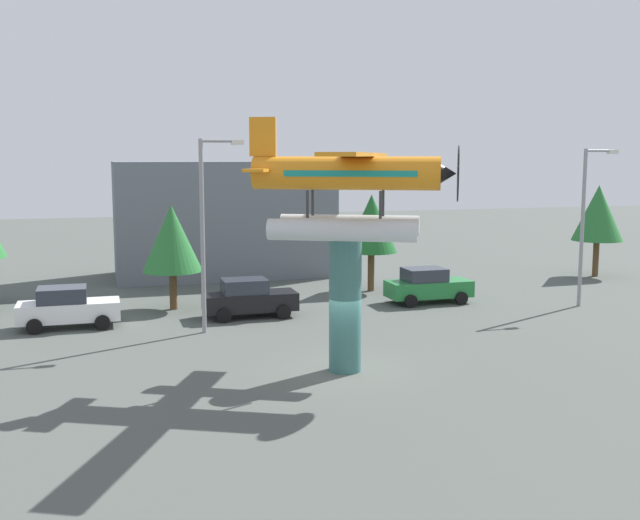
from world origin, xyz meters
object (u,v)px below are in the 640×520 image
at_px(car_near_white, 67,307).
at_px(tree_east, 172,239).
at_px(streetlight_primary, 207,222).
at_px(streetlight_secondary, 586,215).
at_px(storefront_building, 223,219).
at_px(tree_far_east, 598,213).
at_px(display_pedestal, 345,305).
at_px(floatplane_monument, 350,188).
at_px(car_far_green, 428,285).
at_px(tree_center_back, 371,224).
at_px(car_mid_black, 249,298).

relative_size(car_near_white, tree_east, 0.84).
bearing_deg(streetlight_primary, streetlight_secondary, 1.29).
height_order(storefront_building, tree_east, storefront_building).
height_order(tree_east, tree_far_east, tree_far_east).
bearing_deg(tree_far_east, streetlight_primary, -161.84).
relative_size(display_pedestal, car_near_white, 1.09).
bearing_deg(car_near_white, tree_east, 29.60).
relative_size(streetlight_secondary, tree_east, 1.53).
distance_m(streetlight_secondary, storefront_building, 21.13).
relative_size(floatplane_monument, streetlight_primary, 1.23).
relative_size(car_far_green, storefront_building, 0.33).
bearing_deg(display_pedestal, car_near_white, 134.25).
bearing_deg(car_far_green, streetlight_secondary, -22.08).
bearing_deg(car_near_white, streetlight_primary, -24.31).
height_order(car_far_green, streetlight_primary, streetlight_primary).
bearing_deg(tree_center_back, storefront_building, 130.93).
relative_size(car_mid_black, storefront_building, 0.33).
bearing_deg(streetlight_secondary, car_mid_black, 172.69).
distance_m(streetlight_primary, tree_far_east, 26.04).
bearing_deg(streetlight_primary, tree_far_east, 18.16).
bearing_deg(storefront_building, streetlight_primary, -101.63).
bearing_deg(car_mid_black, tree_east, 138.56).
bearing_deg(streetlight_primary, storefront_building, 78.37).
height_order(car_far_green, storefront_building, storefront_building).
height_order(floatplane_monument, streetlight_primary, floatplane_monument).
bearing_deg(tree_far_east, tree_east, -173.62).
xyz_separation_m(tree_east, tree_center_back, (10.78, 1.99, 0.26)).
relative_size(car_near_white, storefront_building, 0.33).
height_order(car_near_white, storefront_building, storefront_building).
relative_size(car_mid_black, streetlight_secondary, 0.55).
relative_size(floatplane_monument, storefront_building, 0.76).
xyz_separation_m(floatplane_monument, tree_center_back, (6.09, 14.27, -2.58)).
bearing_deg(streetlight_secondary, display_pedestal, -153.29).
relative_size(display_pedestal, streetlight_primary, 0.57).
height_order(car_far_green, tree_east, tree_east).
bearing_deg(car_near_white, tree_far_east, 10.35).
bearing_deg(tree_center_back, tree_east, -169.54).
xyz_separation_m(floatplane_monument, tree_east, (-4.70, 12.28, -2.84)).
bearing_deg(streetlight_secondary, tree_center_back, 141.28).
bearing_deg(car_far_green, storefront_building, 125.11).
xyz_separation_m(streetlight_primary, storefront_building, (3.09, 15.01, -1.15)).
bearing_deg(storefront_building, tree_east, -112.44).
xyz_separation_m(car_near_white, storefront_building, (8.75, 12.45, 2.59)).
bearing_deg(storefront_building, floatplane_monument, -88.28).
bearing_deg(car_mid_black, storefront_building, 85.80).
relative_size(floatplane_monument, streetlight_secondary, 1.29).
xyz_separation_m(car_near_white, streetlight_primary, (5.67, -2.56, 3.74)).
bearing_deg(car_mid_black, car_near_white, 179.49).
distance_m(display_pedestal, storefront_building, 22.04).
xyz_separation_m(car_near_white, tree_east, (4.72, 2.68, 2.51)).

